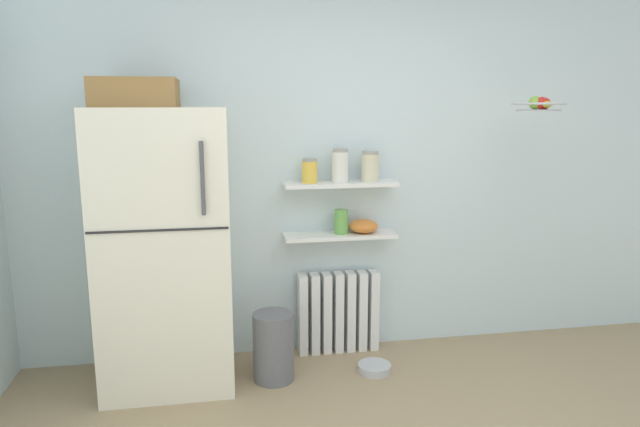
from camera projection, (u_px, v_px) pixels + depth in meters
name	position (u px, v px, depth m)	size (l,w,h in m)	color
back_wall	(349.00, 164.00, 3.89)	(7.04, 0.10, 2.60)	silver
refrigerator	(164.00, 244.00, 3.41)	(0.77, 0.67, 1.85)	silver
radiator	(338.00, 312.00, 3.95)	(0.56, 0.12, 0.56)	white
wall_shelf_lower	(340.00, 235.00, 3.81)	(0.75, 0.22, 0.03)	white
wall_shelf_upper	(340.00, 184.00, 3.75)	(0.75, 0.22, 0.03)	white
storage_jar_0	(310.00, 171.00, 3.69)	(0.10, 0.10, 0.16)	yellow
storage_jar_1	(340.00, 166.00, 3.72)	(0.11, 0.11, 0.22)	silver
storage_jar_2	(370.00, 166.00, 3.76)	(0.12, 0.12, 0.20)	beige
vase	(341.00, 222.00, 3.80)	(0.09, 0.09, 0.16)	#66A84C
shelf_bowl	(363.00, 226.00, 3.83)	(0.20, 0.20, 0.09)	orange
trash_bin	(273.00, 347.00, 3.54)	(0.26, 0.26, 0.43)	slate
pet_food_bowl	(375.00, 368.00, 3.68)	(0.22, 0.22, 0.05)	#B7B7BC
hanging_fruit_basket	(539.00, 105.00, 3.50)	(0.33, 0.33, 0.09)	#B2B2B7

